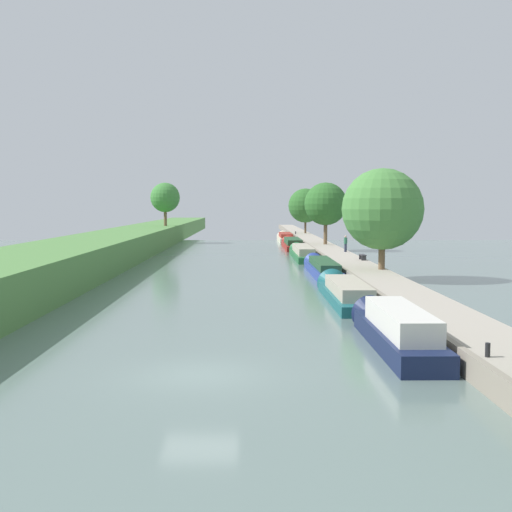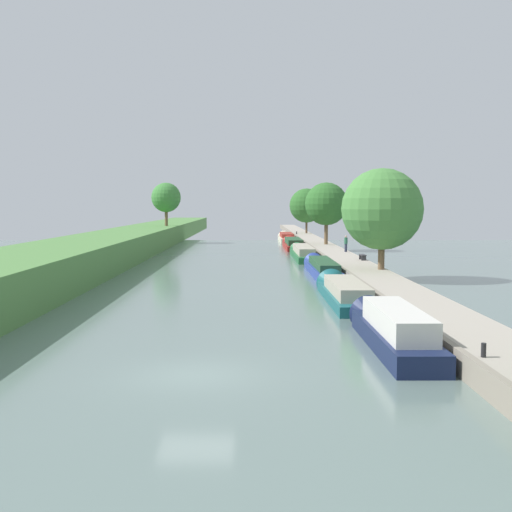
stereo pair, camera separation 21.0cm
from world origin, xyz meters
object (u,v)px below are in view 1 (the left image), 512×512
object	(u,v)px
narrowboat_navy	(394,329)
narrowboat_cream	(285,238)
narrowboat_red	(292,244)
mooring_bollard_near	(488,350)
narrowboat_green	(302,253)
park_bench	(363,256)
mooring_bollard_far	(296,233)
person_walking	(346,243)
narrowboat_blue	(322,268)
narrowboat_teal	(344,291)

from	to	relation	value
narrowboat_navy	narrowboat_cream	size ratio (longest dim) A/B	0.77
narrowboat_red	mooring_bollard_near	distance (m)	62.28
narrowboat_green	park_bench	size ratio (longest dim) A/B	10.12
mooring_bollard_near	mooring_bollard_far	xyz separation A→B (m)	(0.00, 83.17, 0.00)
narrowboat_cream	mooring_bollard_far	size ratio (longest dim) A/B	29.54
person_walking	narrowboat_navy	bearing A→B (deg)	-95.74
narrowboat_blue	narrowboat_green	xyz separation A→B (m)	(-0.29, 15.99, 0.02)
narrowboat_blue	narrowboat_green	world-z (taller)	narrowboat_green
narrowboat_teal	narrowboat_blue	distance (m)	13.76
narrowboat_blue	narrowboat_red	bearing A→B (deg)	90.62
narrowboat_navy	narrowboat_cream	bearing A→B (deg)	90.26
narrowboat_blue	park_bench	world-z (taller)	park_bench
narrowboat_red	mooring_bollard_far	size ratio (longest dim) A/B	30.83
narrowboat_blue	mooring_bollard_near	size ratio (longest dim) A/B	31.21
narrowboat_navy	narrowboat_blue	bearing A→B (deg)	89.86
mooring_bollard_far	narrowboat_green	bearing A→B (deg)	-93.06
person_walking	narrowboat_blue	bearing A→B (deg)	-106.39
narrowboat_navy	mooring_bollard_near	size ratio (longest dim) A/B	22.74
narrowboat_navy	mooring_bollard_near	xyz separation A→B (m)	(1.69, -5.42, 0.38)
park_bench	person_walking	bearing A→B (deg)	90.45
mooring_bollard_far	narrowboat_blue	bearing A→B (deg)	-91.80
mooring_bollard_near	narrowboat_cream	bearing A→B (deg)	91.49
narrowboat_green	narrowboat_blue	bearing A→B (deg)	-88.97
narrowboat_cream	person_walking	size ratio (longest dim) A/B	8.01
park_bench	narrowboat_cream	bearing A→B (deg)	95.85
narrowboat_navy	narrowboat_red	bearing A→B (deg)	90.27
narrowboat_red	narrowboat_navy	bearing A→B (deg)	-89.73
narrowboat_red	mooring_bollard_far	world-z (taller)	narrowboat_red
narrowboat_green	person_walking	bearing A→B (deg)	-34.65
mooring_bollard_far	park_bench	size ratio (longest dim) A/B	0.30
narrowboat_teal	narrowboat_red	distance (m)	44.67
narrowboat_teal	mooring_bollard_near	world-z (taller)	narrowboat_teal
narrowboat_red	mooring_bollard_near	xyz separation A→B (m)	(1.97, -62.25, 0.52)
person_walking	narrowboat_teal	bearing A→B (deg)	-98.70
mooring_bollard_far	narrowboat_red	bearing A→B (deg)	-95.36
narrowboat_blue	mooring_bollard_far	size ratio (longest dim) A/B	31.21
narrowboat_navy	narrowboat_red	distance (m)	56.82
narrowboat_green	park_bench	distance (m)	12.92
narrowboat_teal	narrowboat_green	world-z (taller)	narrowboat_green
narrowboat_teal	mooring_bollard_far	bearing A→B (deg)	88.36
person_walking	mooring_bollard_near	bearing A→B (deg)	-92.87
mooring_bollard_far	narrowboat_cream	bearing A→B (deg)	-108.94
narrowboat_red	person_walking	size ratio (longest dim) A/B	8.36
narrowboat_navy	person_walking	distance (m)	39.24
person_walking	narrowboat_green	bearing A→B (deg)	145.35
narrowboat_navy	mooring_bollard_far	bearing A→B (deg)	88.75
narrowboat_teal	person_walking	xyz separation A→B (m)	(4.11, 26.88, 1.21)
narrowboat_navy	mooring_bollard_far	distance (m)	77.77
narrowboat_blue	narrowboat_red	world-z (taller)	narrowboat_red
narrowboat_green	narrowboat_red	bearing A→B (deg)	90.19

